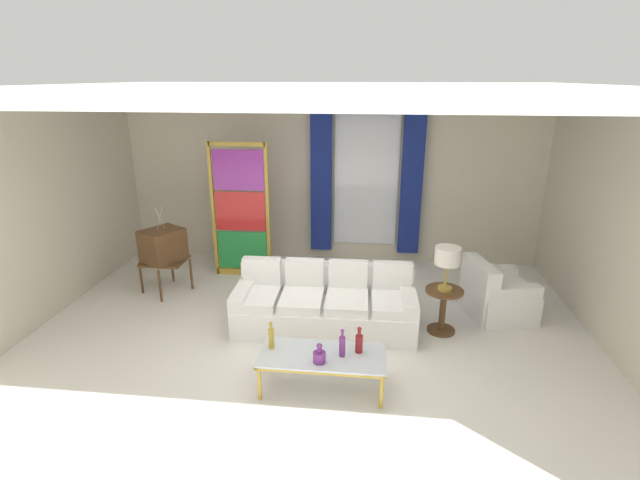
% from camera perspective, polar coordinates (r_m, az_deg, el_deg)
% --- Properties ---
extents(ground_plane, '(16.00, 16.00, 0.00)m').
position_cam_1_polar(ground_plane, '(6.10, -1.48, -12.15)').
color(ground_plane, white).
extents(wall_rear, '(8.00, 0.12, 3.00)m').
position_cam_1_polar(wall_rear, '(8.42, 1.33, 7.70)').
color(wall_rear, beige).
rests_on(wall_rear, ground).
extents(wall_left, '(0.12, 7.00, 3.00)m').
position_cam_1_polar(wall_left, '(7.44, -30.09, 3.59)').
color(wall_left, beige).
rests_on(wall_left, ground).
extents(wall_right, '(0.12, 7.00, 3.00)m').
position_cam_1_polar(wall_right, '(6.66, 32.21, 1.67)').
color(wall_right, beige).
rests_on(wall_right, ground).
extents(ceiling_slab, '(8.00, 7.60, 0.04)m').
position_cam_1_polar(ceiling_slab, '(6.01, -0.63, 17.75)').
color(ceiling_slab, white).
extents(curtained_window, '(2.00, 0.17, 2.70)m').
position_cam_1_polar(curtained_window, '(8.18, 5.59, 9.00)').
color(curtained_window, white).
rests_on(curtained_window, ground).
extents(couch_white_long, '(2.36, 0.97, 0.86)m').
position_cam_1_polar(couch_white_long, '(6.34, 0.63, -7.69)').
color(couch_white_long, white).
rests_on(couch_white_long, ground).
extents(coffee_table, '(1.32, 0.59, 0.41)m').
position_cam_1_polar(coffee_table, '(5.12, 0.28, -13.91)').
color(coffee_table, silver).
rests_on(coffee_table, ground).
extents(bottle_blue_decanter, '(0.08, 0.08, 0.30)m').
position_cam_1_polar(bottle_blue_decanter, '(5.09, 4.70, -12.10)').
color(bottle_blue_decanter, maroon).
rests_on(bottle_blue_decanter, coffee_table).
extents(bottle_crystal_tall, '(0.13, 0.13, 0.21)m').
position_cam_1_polar(bottle_crystal_tall, '(4.95, -0.07, -13.70)').
color(bottle_crystal_tall, '#753384').
rests_on(bottle_crystal_tall, coffee_table).
extents(bottle_amber_squat, '(0.06, 0.06, 0.31)m').
position_cam_1_polar(bottle_amber_squat, '(5.02, 2.68, -12.46)').
color(bottle_amber_squat, '#753384').
rests_on(bottle_amber_squat, coffee_table).
extents(bottle_ruby_flask, '(0.06, 0.06, 0.32)m').
position_cam_1_polar(bottle_ruby_flask, '(5.17, -5.86, -11.52)').
color(bottle_ruby_flask, gold).
rests_on(bottle_ruby_flask, coffee_table).
extents(vintage_tv, '(0.74, 0.76, 1.35)m').
position_cam_1_polar(vintage_tv, '(7.52, -18.30, -0.77)').
color(vintage_tv, brown).
rests_on(vintage_tv, ground).
extents(armchair_white, '(0.99, 0.97, 0.80)m').
position_cam_1_polar(armchair_white, '(7.01, 20.22, -6.35)').
color(armchair_white, white).
rests_on(armchair_white, ground).
extents(stained_glass_divider, '(0.95, 0.05, 2.20)m').
position_cam_1_polar(stained_glass_divider, '(7.76, -9.49, 3.11)').
color(stained_glass_divider, gold).
rests_on(stained_glass_divider, ground).
extents(peacock_figurine, '(0.44, 0.60, 0.50)m').
position_cam_1_polar(peacock_figurine, '(7.58, -5.97, -3.84)').
color(peacock_figurine, beige).
rests_on(peacock_figurine, ground).
extents(round_side_table, '(0.48, 0.48, 0.59)m').
position_cam_1_polar(round_side_table, '(6.36, 14.51, -7.73)').
color(round_side_table, brown).
rests_on(round_side_table, ground).
extents(table_lamp_brass, '(0.32, 0.32, 0.57)m').
position_cam_1_polar(table_lamp_brass, '(6.10, 15.03, -2.07)').
color(table_lamp_brass, '#B29338').
rests_on(table_lamp_brass, round_side_table).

